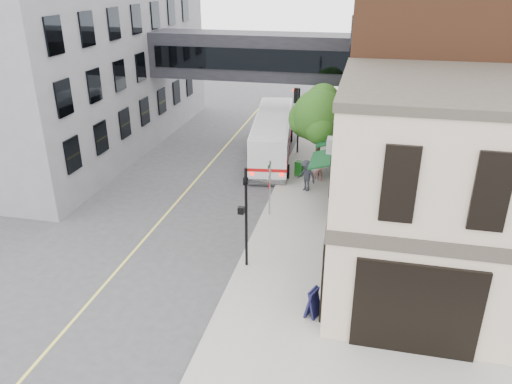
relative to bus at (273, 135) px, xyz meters
The scene contains 17 objects.
ground 16.24m from the bus, 85.69° to the right, with size 120.00×120.00×0.00m, color #38383A.
sidewalk_main 4.14m from the bus, 33.28° to the right, with size 4.00×60.00×0.15m, color gray.
corner_building 17.60m from the bus, 54.17° to the right, with size 10.19×8.12×8.45m.
brick_building 12.47m from the bus, ahead, with size 13.76×18.00×14.00m.
opposite_building 16.68m from the bus, behind, with size 14.00×24.00×14.00m, color slate.
skyway_bridge 5.54m from the bus, 133.37° to the left, with size 14.00×3.18×3.00m.
traffic_signal_near 14.26m from the bus, 83.60° to the right, with size 0.44×0.22×4.60m.
traffic_signal_far 2.44m from the bus, 31.11° to the left, with size 0.53×0.28×4.50m.
street_sign_pole 9.26m from the bus, 80.00° to the right, with size 0.08×0.75×3.00m.
street_tree 5.03m from the bus, 40.31° to the right, with size 3.80×3.20×5.60m.
lane_marking 7.36m from the bus, 121.78° to the right, with size 0.12×40.00×0.01m, color #D8CC4C.
bus is the anchor object (origin of this frame).
pedestrian_a 5.21m from the bus, 49.49° to the right, with size 0.64×0.42×1.76m, color silver.
pedestrian_b 5.53m from the bus, 48.15° to the right, with size 0.89×0.70×1.84m, color #DA8F8D.
pedestrian_c 6.38m from the bus, 61.16° to the right, with size 1.19×0.68×1.84m, color #21222A.
newspaper_box 4.22m from the bus, 55.14° to the right, with size 0.46×0.41×0.92m, color #145915.
sandwich_board 17.64m from the bus, 74.14° to the right, with size 0.41×0.63×1.13m, color black.
Camera 1 is at (4.87, -15.93, 11.82)m, focal length 35.00 mm.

